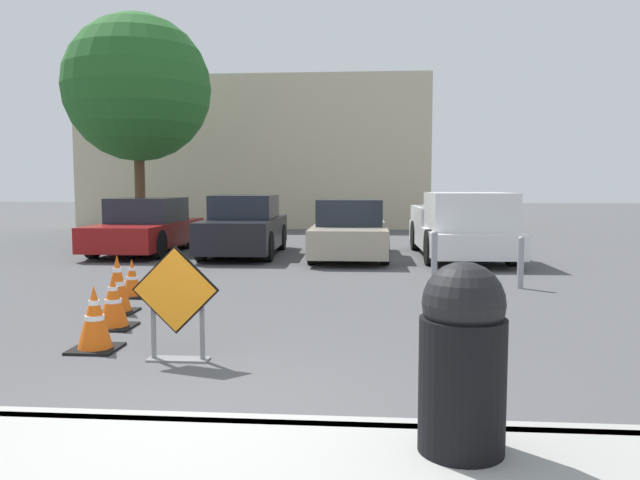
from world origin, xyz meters
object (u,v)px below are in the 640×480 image
(parked_car_third, at_px, (350,231))
(pickup_truck, at_px, (462,229))
(traffic_cone_second, at_px, (113,302))
(bollard_nearest, at_px, (434,258))
(road_closed_sign, at_px, (176,301))
(trash_bin, at_px, (462,356))
(traffic_cone_third, at_px, (118,284))
(parked_car_nearest, at_px, (147,227))
(bollard_second, at_px, (521,261))
(traffic_cone_nearest, at_px, (95,319))
(parked_car_second, at_px, (244,227))
(traffic_cone_fourth, at_px, (132,279))

(parked_car_third, height_order, pickup_truck, pickup_truck)
(traffic_cone_second, bearing_deg, bollard_nearest, 38.53)
(parked_car_third, bearing_deg, road_closed_sign, 80.66)
(traffic_cone_second, bearing_deg, parked_car_third, 70.76)
(parked_car_third, xyz_separation_m, pickup_truck, (2.73, -0.04, 0.08))
(parked_car_third, distance_m, trash_bin, 11.60)
(parked_car_third, relative_size, bollard_nearest, 4.34)
(traffic_cone_third, distance_m, trash_bin, 6.19)
(parked_car_third, bearing_deg, parked_car_nearest, -8.34)
(parked_car_nearest, distance_m, bollard_second, 9.99)
(traffic_cone_nearest, bearing_deg, parked_car_nearest, 106.80)
(parked_car_nearest, distance_m, bollard_nearest, 8.75)
(traffic_cone_second, distance_m, parked_car_second, 8.23)
(traffic_cone_second, bearing_deg, traffic_cone_fourth, 105.29)
(trash_bin, bearing_deg, traffic_cone_third, 131.83)
(traffic_cone_fourth, xyz_separation_m, parked_car_nearest, (-2.11, 6.52, 0.37))
(parked_car_nearest, distance_m, pickup_truck, 8.21)
(road_closed_sign, relative_size, parked_car_second, 0.28)
(trash_bin, height_order, bollard_nearest, trash_bin)
(traffic_cone_fourth, xyz_separation_m, pickup_truck, (6.05, 5.71, 0.44))
(traffic_cone_second, relative_size, bollard_second, 0.74)
(parked_car_second, height_order, parked_car_third, parked_car_second)
(road_closed_sign, xyz_separation_m, parked_car_second, (-1.24, 9.63, 0.09))
(road_closed_sign, height_order, parked_car_nearest, parked_car_nearest)
(traffic_cone_nearest, height_order, traffic_cone_third, traffic_cone_third)
(traffic_cone_nearest, xyz_separation_m, trash_bin, (3.57, -2.63, 0.40))
(parked_car_second, distance_m, parked_car_third, 2.74)
(parked_car_nearest, height_order, bollard_nearest, parked_car_nearest)
(bollard_second, bearing_deg, parked_car_nearest, 148.86)
(parked_car_second, bearing_deg, traffic_cone_nearest, 89.93)
(traffic_cone_nearest, distance_m, parked_car_second, 9.28)
(parked_car_nearest, xyz_separation_m, bollard_second, (8.55, -5.16, -0.19))
(road_closed_sign, distance_m, parked_car_second, 9.71)
(parked_car_second, bearing_deg, parked_car_third, 171.29)
(road_closed_sign, bearing_deg, bollard_second, 46.78)
(parked_car_nearest, relative_size, bollard_second, 5.12)
(parked_car_second, xyz_separation_m, pickup_truck, (5.45, -0.39, 0.02))
(traffic_cone_fourth, bearing_deg, traffic_cone_second, -74.71)
(traffic_cone_third, height_order, traffic_cone_fourth, traffic_cone_third)
(traffic_cone_fourth, relative_size, trash_bin, 0.52)
(parked_car_nearest, xyz_separation_m, pickup_truck, (8.17, -0.81, 0.07))
(road_closed_sign, relative_size, traffic_cone_third, 1.45)
(parked_car_third, distance_m, bollard_nearest, 4.68)
(traffic_cone_second, distance_m, bollard_second, 6.81)
(parked_car_second, distance_m, pickup_truck, 5.46)
(traffic_cone_second, height_order, trash_bin, trash_bin)
(traffic_cone_fourth, relative_size, bollard_nearest, 0.62)
(road_closed_sign, distance_m, parked_car_third, 9.40)
(traffic_cone_fourth, distance_m, parked_car_second, 6.15)
(traffic_cone_second, height_order, parked_car_second, parked_car_second)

